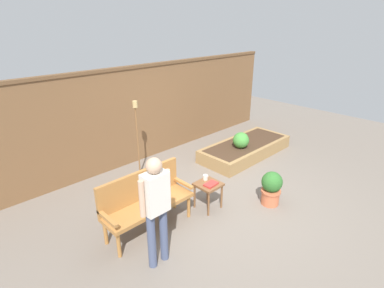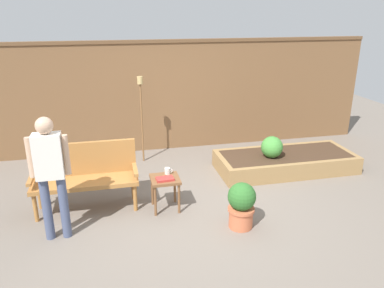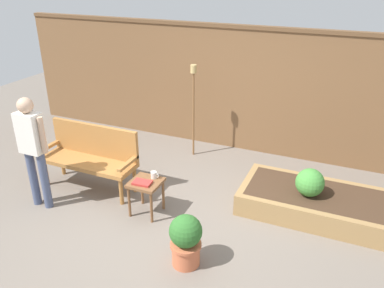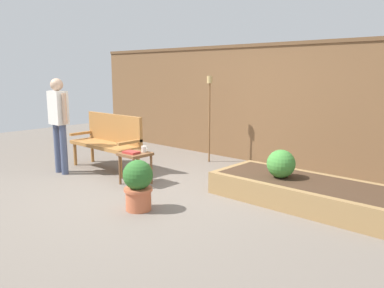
{
  "view_description": "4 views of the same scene",
  "coord_description": "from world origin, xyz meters",
  "views": [
    {
      "loc": [
        -3.68,
        -2.88,
        3.06
      ],
      "look_at": [
        0.11,
        1.03,
        0.79
      ],
      "focal_mm": 28.21,
      "sensor_mm": 36.0,
      "label": 1
    },
    {
      "loc": [
        -1.06,
        -4.59,
        2.69
      ],
      "look_at": [
        0.05,
        0.34,
        0.87
      ],
      "focal_mm": 35.08,
      "sensor_mm": 36.0,
      "label": 2
    },
    {
      "loc": [
        1.92,
        -3.67,
        3.06
      ],
      "look_at": [
        0.09,
        0.56,
        0.92
      ],
      "focal_mm": 36.57,
      "sensor_mm": 36.0,
      "label": 3
    },
    {
      "loc": [
        4.02,
        -3.47,
        1.66
      ],
      "look_at": [
        0.53,
        0.38,
        0.69
      ],
      "focal_mm": 36.24,
      "sensor_mm": 36.0,
      "label": 4
    }
  ],
  "objects": [
    {
      "name": "person_by_bench",
      "position": [
        -1.8,
        -0.29,
        0.93
      ],
      "size": [
        0.47,
        0.2,
        1.56
      ],
      "color": "#475170",
      "rests_on": "ground_plane"
    },
    {
      "name": "shrub_near_bench",
      "position": [
        1.58,
        0.94,
        0.48
      ],
      "size": [
        0.37,
        0.37,
        0.37
      ],
      "color": "brown",
      "rests_on": "raised_planter_bed"
    },
    {
      "name": "potted_boxwood",
      "position": [
        0.5,
        -0.56,
        0.33
      ],
      "size": [
        0.36,
        0.36,
        0.62
      ],
      "color": "#C66642",
      "rests_on": "ground_plane"
    },
    {
      "name": "tiki_torch",
      "position": [
        -0.51,
        1.99,
        1.1
      ],
      "size": [
        0.1,
        0.1,
        1.59
      ],
      "color": "brown",
      "rests_on": "ground_plane"
    },
    {
      "name": "side_table",
      "position": [
        -0.38,
        0.12,
        0.4
      ],
      "size": [
        0.4,
        0.4,
        0.48
      ],
      "color": "brown",
      "rests_on": "ground_plane"
    },
    {
      "name": "fence_back",
      "position": [
        0.0,
        2.6,
        1.09
      ],
      "size": [
        8.4,
        0.14,
        2.16
      ],
      "color": "brown",
      "rests_on": "ground_plane"
    },
    {
      "name": "ground_plane",
      "position": [
        0.0,
        0.0,
        0.0
      ],
      "size": [
        14.0,
        14.0,
        0.0
      ],
      "primitive_type": "plane",
      "color": "#70665B"
    },
    {
      "name": "cup_on_table",
      "position": [
        -0.32,
        0.25,
        0.53
      ],
      "size": [
        0.12,
        0.08,
        0.09
      ],
      "color": "silver",
      "rests_on": "side_table"
    },
    {
      "name": "raised_planter_bed",
      "position": [
        1.9,
        1.02,
        0.15
      ],
      "size": [
        2.4,
        1.0,
        0.3
      ],
      "color": "#997547",
      "rests_on": "ground_plane"
    },
    {
      "name": "garden_bench",
      "position": [
        -1.47,
        0.44,
        0.54
      ],
      "size": [
        1.44,
        0.48,
        0.94
      ],
      "color": "#A87038",
      "rests_on": "ground_plane"
    },
    {
      "name": "book_on_table",
      "position": [
        -0.39,
        0.06,
        0.5
      ],
      "size": [
        0.25,
        0.17,
        0.03
      ],
      "primitive_type": "cube",
      "rotation": [
        0.0,
        0.0,
        0.08
      ],
      "color": "#B2332D",
      "rests_on": "side_table"
    }
  ]
}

